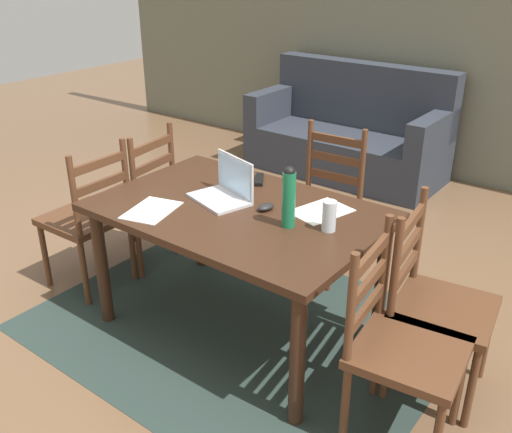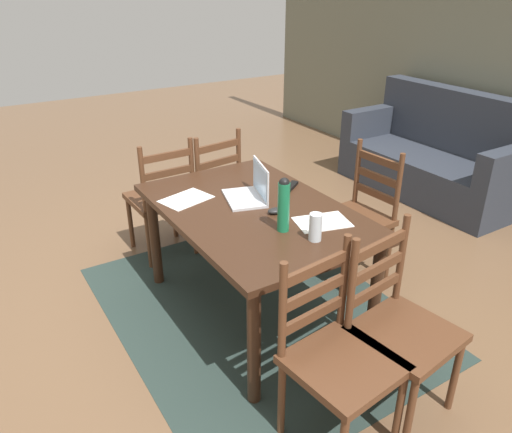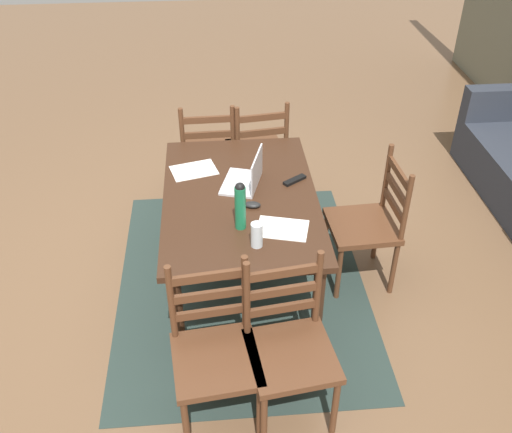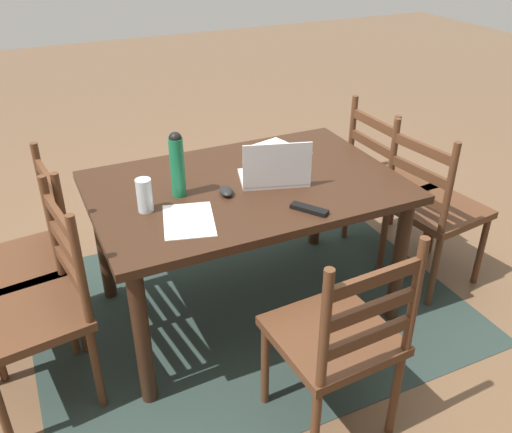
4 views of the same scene
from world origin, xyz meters
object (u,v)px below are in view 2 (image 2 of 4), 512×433
Objects in this scene: water_bottle at (284,204)px; tv_remote at (291,186)px; couch at (436,158)px; dining_table at (254,222)px; chair_left_near at (162,199)px; laptop at (251,190)px; drinking_glass at (315,227)px; chair_right_far at (399,328)px; chair_right_near at (337,357)px; chair_left_far at (208,188)px; computer_mouse at (276,211)px; chair_far_head at (358,217)px.

tv_remote is (-0.46, 0.38, -0.15)m from water_bottle.
couch is 10.59× the size of tv_remote.
chair_left_near is (-1.02, -0.19, -0.19)m from dining_table.
tv_remote is at bearing 92.41° from laptop.
dining_table is 0.53m from drinking_glass.
chair_right_far is 1.00× the size of chair_right_near.
laptop is 1.21× the size of water_bottle.
dining_table is 0.41m from water_bottle.
couch is at bearing 71.15° from tv_remote.
water_bottle is (0.45, -0.07, 0.10)m from laptop.
couch is (0.27, 2.39, -0.11)m from chair_left_far.
drinking_glass is at bearing 0.43° from laptop.
chair_left_far is 2.41m from couch.
dining_table is 0.18m from computer_mouse.
chair_far_head is 1.00× the size of chair_left_near.
chair_left_far is at bearing -96.47° from couch.
chair_left_far reaches higher than drinking_glass.
tv_remote is (-0.01, 0.31, -0.05)m from laptop.
couch is at bearing 116.41° from drinking_glass.
dining_table is 1.06m from chair_right_far.
tv_remote is (0.88, 0.56, 0.29)m from chair_left_near.
dining_table is 1.54× the size of chair_right_near.
dining_table is at bearing -103.64° from tv_remote.
computer_mouse is (-0.20, 0.09, -0.14)m from water_bottle.
chair_left_far is 5.59× the size of tv_remote.
chair_left_far is at bearing 168.93° from dining_table.
chair_far_head is 0.53× the size of couch.
tv_remote is at bearing 10.70° from chair_left_far.
chair_right_far is at bearing 17.56° from computer_mouse.
computer_mouse is at bearing -82.44° from tv_remote.
chair_right_far is at bearing -0.32° from chair_left_far.
chair_left_near is at bearing -157.27° from computer_mouse.
tv_remote is (-1.16, 0.57, 0.29)m from chair_right_near.
drinking_glass is at bearing 7.06° from dining_table.
water_bottle is at bearing -155.93° from drinking_glass.
dining_table is 9.75× the size of drinking_glass.
couch is (-0.75, 2.59, -0.29)m from dining_table.
chair_left_far reaches higher than computer_mouse.
water_bottle is at bearing -69.43° from chair_far_head.
drinking_glass is (0.51, -0.79, 0.35)m from chair_far_head.
chair_right_near is at bearing -45.88° from chair_far_head.
water_bottle is (-0.70, 0.18, 0.44)m from chair_right_near.
chair_right_far is 0.64m from drinking_glass.
chair_right_far is at bearing -43.00° from tv_remote.
computer_mouse is (0.25, 0.01, -0.04)m from laptop.
computer_mouse is at bearing -80.56° from chair_far_head.
chair_far_head is at bearing 110.57° from water_bottle.
chair_left_far is at bearing 90.05° from chair_left_near.
water_bottle is at bearing -67.55° from couch.
couch is (-1.77, 2.79, -0.11)m from chair_right_near.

